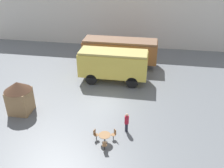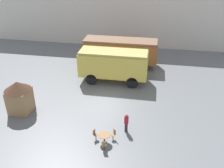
{
  "view_description": "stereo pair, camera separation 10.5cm",
  "coord_description": "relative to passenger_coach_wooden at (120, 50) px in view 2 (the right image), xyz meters",
  "views": [
    {
      "loc": [
        3.93,
        -19.45,
        12.89
      ],
      "look_at": [
        0.48,
        1.0,
        1.6
      ],
      "focal_mm": 40.0,
      "sensor_mm": 36.0,
      "label": 1
    },
    {
      "loc": [
        4.03,
        -19.44,
        12.89
      ],
      "look_at": [
        0.48,
        1.0,
        1.6
      ],
      "focal_mm": 40.0,
      "sensor_mm": 36.0,
      "label": 2
    }
  ],
  "objects": [
    {
      "name": "ground_plane",
      "position": [
        -0.14,
        -8.88,
        -2.06
      ],
      "size": [
        80.0,
        80.0,
        0.0
      ],
      "primitive_type": "plane",
      "color": "slate"
    },
    {
      "name": "backdrop_wall",
      "position": [
        -0.14,
        7.08,
        2.44
      ],
      "size": [
        44.0,
        0.15,
        9.0
      ],
      "color": "silver",
      "rests_on": "ground_plane"
    },
    {
      "name": "passenger_coach_wooden",
      "position": [
        0.0,
        0.0,
        0.0
      ],
      "size": [
        8.91,
        2.72,
        3.36
      ],
      "color": "brown",
      "rests_on": "ground_plane"
    },
    {
      "name": "passenger_coach_vintage",
      "position": [
        -0.13,
        -4.28,
        0.07
      ],
      "size": [
        7.24,
        2.61,
        3.51
      ],
      "color": "#E0C64C",
      "rests_on": "ground_plane"
    },
    {
      "name": "cafe_table_near",
      "position": [
        0.85,
        -14.21,
        -1.46
      ],
      "size": [
        0.91,
        0.91,
        0.75
      ],
      "color": "black",
      "rests_on": "ground_plane"
    },
    {
      "name": "cafe_chair_0",
      "position": [
        0.08,
        -13.93,
        -1.55
      ],
      "size": [
        0.39,
        0.37,
        0.87
      ],
      "rotation": [
        0.0,
        0.0,
        5.94
      ],
      "color": "black",
      "rests_on": "ground_plane"
    },
    {
      "name": "cafe_chair_1",
      "position": [
        1.0,
        -15.02,
        -1.55
      ],
      "size": [
        0.36,
        0.38,
        0.87
      ],
      "rotation": [
        0.0,
        0.0,
        8.03
      ],
      "color": "black",
      "rests_on": "ground_plane"
    },
    {
      "name": "cafe_chair_2",
      "position": [
        1.48,
        -13.68,
        -1.55
      ],
      "size": [
        0.41,
        0.4,
        0.87
      ],
      "rotation": [
        0.0,
        0.0,
        10.13
      ],
      "color": "black",
      "rests_on": "ground_plane"
    },
    {
      "name": "visitor_person",
      "position": [
        2.3,
        -12.6,
        -1.13
      ],
      "size": [
        0.34,
        0.34,
        1.7
      ],
      "color": "#262633",
      "rests_on": "ground_plane"
    },
    {
      "name": "ticket_kiosk",
      "position": [
        -7.25,
        -11.44,
        -0.39
      ],
      "size": [
        2.34,
        2.34,
        3.0
      ],
      "color": "#99754C",
      "rests_on": "ground_plane"
    }
  ]
}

